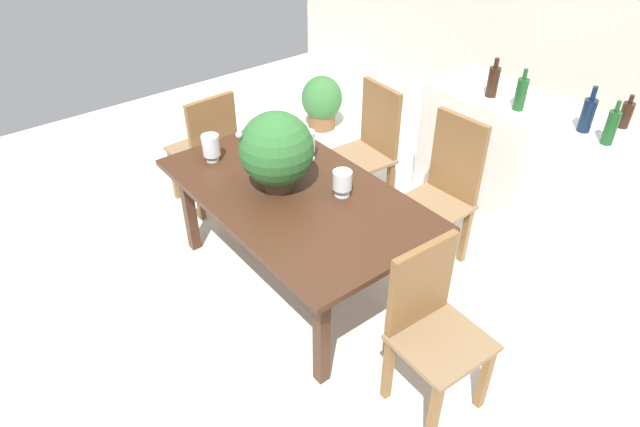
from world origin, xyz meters
TOP-DOWN VIEW (x-y plane):
  - ground_plane at (0.00, 0.00)m, footprint 7.04×7.04m
  - back_wall at (0.00, 2.60)m, footprint 6.40×0.10m
  - dining_table at (0.00, 0.02)m, footprint 1.78×1.03m
  - chair_far_right at (0.39, 1.00)m, footprint 0.45×0.43m
  - chair_head_end at (-1.15, 0.02)m, footprint 0.49×0.45m
  - chair_far_left at (-0.39, 1.00)m, footprint 0.47×0.50m
  - chair_foot_end at (1.16, 0.02)m, footprint 0.44×0.47m
  - flower_centerpiece at (-0.10, -0.03)m, footprint 0.45×0.45m
  - crystal_vase_left at (0.21, 0.23)m, footprint 0.12×0.12m
  - crystal_vase_center_near at (-0.65, -0.19)m, footprint 0.12×0.12m
  - crystal_vase_right at (-0.27, 0.33)m, footprint 0.10×0.10m
  - wine_glass at (-0.69, 0.17)m, footprint 0.07×0.07m
  - kitchen_counter at (0.44, 1.76)m, footprint 1.47×0.62m
  - wine_bottle_amber at (0.17, 1.66)m, footprint 0.08×0.08m
  - wine_bottle_green at (1.00, 1.94)m, footprint 0.07×0.07m
  - wine_bottle_clear at (0.88, 1.69)m, footprint 0.08×0.08m
  - wine_bottle_dark at (1.06, 1.64)m, footprint 0.07×0.07m
  - wine_bottle_tall at (0.42, 1.63)m, footprint 0.08×0.08m
  - potted_plant_floor at (-1.70, 1.59)m, footprint 0.41×0.41m

SIDE VIEW (x-z plane):
  - ground_plane at x=0.00m, z-range 0.00..0.00m
  - potted_plant_floor at x=-1.70m, z-range 0.01..0.55m
  - kitchen_counter at x=0.44m, z-range 0.00..0.97m
  - chair_head_end at x=-1.15m, z-range 0.05..1.03m
  - chair_foot_end at x=1.16m, z-range 0.06..1.03m
  - chair_far_left at x=-0.39m, z-range 0.05..1.06m
  - chair_far_right at x=0.39m, z-range 0.05..1.12m
  - dining_table at x=0.00m, z-range 0.29..1.02m
  - crystal_vase_left at x=0.21m, z-range 0.75..0.92m
  - wine_glass at x=-0.69m, z-range 0.76..0.91m
  - crystal_vase_center_near at x=-0.65m, z-range 0.75..0.93m
  - crystal_vase_right at x=-0.27m, z-range 0.75..0.96m
  - flower_centerpiece at x=-0.10m, z-range 0.75..1.25m
  - wine_bottle_green at x=1.00m, z-range 0.95..1.17m
  - wine_bottle_dark at x=1.06m, z-range 0.94..1.23m
  - wine_bottle_amber at x=0.17m, z-range 0.94..1.22m
  - wine_bottle_tall at x=0.42m, z-range 0.94..1.23m
  - wine_bottle_clear at x=0.88m, z-range 0.94..1.24m
  - back_wall at x=0.00m, z-range 0.00..2.60m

